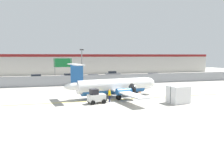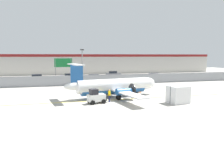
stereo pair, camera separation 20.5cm
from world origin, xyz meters
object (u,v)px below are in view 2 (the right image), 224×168
object	(u,v)px
ground_crew_worker	(109,95)
parked_car_0	(36,78)
parked_car_2	(94,78)
highway_sign	(63,65)
traffic_cone_near_left	(118,97)
parked_car_1	(69,77)
traffic_cone_near_right	(140,91)
baggage_tug	(96,97)
cargo_container	(178,95)
parked_car_4	(154,76)
commuter_airplane	(115,86)
parked_car_3	(113,74)
apron_light_pole	(82,65)

from	to	relation	value
ground_crew_worker	parked_car_0	world-z (taller)	same
parked_car_2	highway_sign	world-z (taller)	highway_sign
traffic_cone_near_left	parked_car_1	world-z (taller)	parked_car_1
ground_crew_worker	traffic_cone_near_right	world-z (taller)	ground_crew_worker
parked_car_1	parked_car_0	bearing A→B (deg)	3.85
baggage_tug	parked_car_0	world-z (taller)	baggage_tug
baggage_tug	cargo_container	bearing A→B (deg)	-26.35
parked_car_0	parked_car_4	size ratio (longest dim) A/B	0.99
parked_car_0	ground_crew_worker	bearing A→B (deg)	106.60
baggage_tug	parked_car_4	world-z (taller)	baggage_tug
parked_car_2	baggage_tug	bearing A→B (deg)	-95.99
cargo_container	parked_car_2	bearing A→B (deg)	95.75
commuter_airplane	parked_car_0	size ratio (longest dim) A/B	3.68
traffic_cone_near_left	highway_sign	size ratio (longest dim) A/B	0.12
traffic_cone_near_right	parked_car_3	distance (m)	26.59
baggage_tug	ground_crew_worker	world-z (taller)	baggage_tug
ground_crew_worker	parked_car_3	distance (m)	33.69
parked_car_2	parked_car_4	world-z (taller)	same
ground_crew_worker	cargo_container	world-z (taller)	cargo_container
parked_car_2	parked_car_0	bearing A→B (deg)	167.30
parked_car_3	commuter_airplane	bearing A→B (deg)	-96.42
baggage_tug	apron_light_pole	xyz separation A→B (m)	(0.21, 15.34, 3.45)
ground_crew_worker	traffic_cone_near_left	distance (m)	2.27
traffic_cone_near_left	traffic_cone_near_right	size ratio (longest dim) A/B	1.00
ground_crew_worker	parked_car_1	size ratio (longest dim) A/B	0.40
ground_crew_worker	traffic_cone_near_left	xyz separation A→B (m)	(1.58, 1.50, -0.64)
parked_car_0	parked_car_3	world-z (taller)	same
traffic_cone_near_left	traffic_cone_near_right	xyz separation A→B (m)	(5.15, 4.43, 0.00)
parked_car_1	highway_sign	bearing A→B (deg)	79.73
cargo_container	parked_car_4	xyz separation A→B (m)	(9.21, 26.26, -0.21)
baggage_tug	highway_sign	size ratio (longest dim) A/B	0.46
ground_crew_worker	apron_light_pole	bearing A→B (deg)	-57.09
apron_light_pole	highway_sign	size ratio (longest dim) A/B	1.32
parked_car_3	parked_car_4	xyz separation A→B (m)	(8.32, -9.07, 0.00)
traffic_cone_near_right	parked_car_3	bearing A→B (deg)	84.65
traffic_cone_near_right	parked_car_2	distance (m)	17.74
baggage_tug	traffic_cone_near_left	bearing A→B (deg)	17.21
parked_car_0	parked_car_3	size ratio (longest dim) A/B	0.99
commuter_airplane	parked_car_3	world-z (taller)	commuter_airplane
parked_car_1	apron_light_pole	distance (m)	13.11
traffic_cone_near_right	parked_car_1	bearing A→B (deg)	115.61
apron_light_pole	traffic_cone_near_left	bearing A→B (deg)	-76.34
baggage_tug	traffic_cone_near_left	xyz separation A→B (m)	(3.45, 2.00, -0.54)
cargo_container	highway_sign	bearing A→B (deg)	114.04
parked_car_4	apron_light_pole	xyz separation A→B (m)	(-19.19, -8.50, 3.41)
commuter_airplane	highway_sign	world-z (taller)	highway_sign
traffic_cone_near_left	parked_car_2	bearing A→B (deg)	88.82
apron_light_pole	parked_car_1	bearing A→B (deg)	98.53
commuter_airplane	apron_light_pole	xyz separation A→B (m)	(-3.36, 11.67, 2.70)
parked_car_3	highway_sign	bearing A→B (deg)	-128.08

